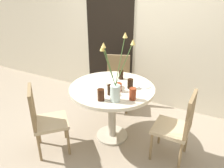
{
  "coord_description": "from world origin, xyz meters",
  "views": [
    {
      "loc": [
        1.16,
        -2.2,
        1.95
      ],
      "look_at": [
        0.0,
        0.0,
        0.8
      ],
      "focal_mm": 35.0,
      "sensor_mm": 36.0,
      "label": 1
    }
  ],
  "objects_px": {
    "birthday_cake": "(111,84)",
    "flower_vase": "(115,84)",
    "drink_glass_0": "(121,75)",
    "chair_left_flank": "(179,124)",
    "drink_glass_1": "(110,90)",
    "chair_far_back": "(43,117)",
    "drink_glass_4": "(119,87)",
    "side_plate": "(144,86)",
    "drink_glass_3": "(101,95)",
    "chair_near_front": "(118,79)",
    "drink_glass_5": "(130,84)",
    "drink_glass_2": "(133,94)"
  },
  "relations": [
    {
      "from": "side_plate",
      "to": "drink_glass_4",
      "type": "height_order",
      "value": "drink_glass_4"
    },
    {
      "from": "side_plate",
      "to": "drink_glass_3",
      "type": "distance_m",
      "value": 0.65
    },
    {
      "from": "drink_glass_0",
      "to": "drink_glass_5",
      "type": "bearing_deg",
      "value": -42.68
    },
    {
      "from": "drink_glass_3",
      "to": "drink_glass_5",
      "type": "distance_m",
      "value": 0.47
    },
    {
      "from": "flower_vase",
      "to": "drink_glass_4",
      "type": "height_order",
      "value": "flower_vase"
    },
    {
      "from": "drink_glass_5",
      "to": "flower_vase",
      "type": "bearing_deg",
      "value": -91.93
    },
    {
      "from": "side_plate",
      "to": "drink_glass_5",
      "type": "relative_size",
      "value": 1.5
    },
    {
      "from": "chair_left_flank",
      "to": "drink_glass_3",
      "type": "distance_m",
      "value": 0.95
    },
    {
      "from": "drink_glass_4",
      "to": "chair_near_front",
      "type": "bearing_deg",
      "value": 116.83
    },
    {
      "from": "chair_near_front",
      "to": "drink_glass_5",
      "type": "relative_size",
      "value": 7.29
    },
    {
      "from": "chair_left_flank",
      "to": "birthday_cake",
      "type": "height_order",
      "value": "birthday_cake"
    },
    {
      "from": "drink_glass_1",
      "to": "drink_glass_4",
      "type": "xyz_separation_m",
      "value": [
        0.05,
        0.12,
        -0.01
      ]
    },
    {
      "from": "drink_glass_1",
      "to": "drink_glass_3",
      "type": "distance_m",
      "value": 0.17
    },
    {
      "from": "birthday_cake",
      "to": "flower_vase",
      "type": "relative_size",
      "value": 0.26
    },
    {
      "from": "drink_glass_3",
      "to": "drink_glass_4",
      "type": "xyz_separation_m",
      "value": [
        0.08,
        0.29,
        -0.01
      ]
    },
    {
      "from": "drink_glass_0",
      "to": "drink_glass_5",
      "type": "distance_m",
      "value": 0.31
    },
    {
      "from": "drink_glass_0",
      "to": "drink_glass_4",
      "type": "xyz_separation_m",
      "value": [
        0.14,
        -0.35,
        -0.01
      ]
    },
    {
      "from": "chair_far_back",
      "to": "flower_vase",
      "type": "distance_m",
      "value": 0.99
    },
    {
      "from": "drink_glass_3",
      "to": "drink_glass_2",
      "type": "bearing_deg",
      "value": 30.36
    },
    {
      "from": "drink_glass_4",
      "to": "chair_left_flank",
      "type": "bearing_deg",
      "value": 4.3
    },
    {
      "from": "drink_glass_2",
      "to": "drink_glass_5",
      "type": "distance_m",
      "value": 0.29
    },
    {
      "from": "drink_glass_4",
      "to": "drink_glass_5",
      "type": "bearing_deg",
      "value": 57.95
    },
    {
      "from": "chair_far_back",
      "to": "drink_glass_3",
      "type": "distance_m",
      "value": 0.78
    },
    {
      "from": "drink_glass_0",
      "to": "drink_glass_2",
      "type": "distance_m",
      "value": 0.59
    },
    {
      "from": "side_plate",
      "to": "drink_glass_0",
      "type": "relative_size",
      "value": 1.56
    },
    {
      "from": "drink_glass_3",
      "to": "flower_vase",
      "type": "bearing_deg",
      "value": 17.58
    },
    {
      "from": "drink_glass_3",
      "to": "drink_glass_5",
      "type": "bearing_deg",
      "value": 69.31
    },
    {
      "from": "chair_far_back",
      "to": "drink_glass_0",
      "type": "distance_m",
      "value": 1.14
    },
    {
      "from": "side_plate",
      "to": "drink_glass_4",
      "type": "bearing_deg",
      "value": -127.86
    },
    {
      "from": "chair_left_flank",
      "to": "drink_glass_2",
      "type": "xyz_separation_m",
      "value": [
        -0.51,
        -0.17,
        0.34
      ]
    },
    {
      "from": "chair_far_back",
      "to": "drink_glass_3",
      "type": "relative_size",
      "value": 6.67
    },
    {
      "from": "birthday_cake",
      "to": "drink_glass_5",
      "type": "xyz_separation_m",
      "value": [
        0.22,
        0.09,
        0.01
      ]
    },
    {
      "from": "birthday_cake",
      "to": "drink_glass_0",
      "type": "xyz_separation_m",
      "value": [
        -0.0,
        0.3,
        0.01
      ]
    },
    {
      "from": "side_plate",
      "to": "chair_near_front",
      "type": "bearing_deg",
      "value": 137.86
    },
    {
      "from": "chair_near_front",
      "to": "drink_glass_2",
      "type": "xyz_separation_m",
      "value": [
        0.67,
        -0.99,
        0.34
      ]
    },
    {
      "from": "side_plate",
      "to": "chair_far_back",
      "type": "bearing_deg",
      "value": -138.38
    },
    {
      "from": "flower_vase",
      "to": "drink_glass_5",
      "type": "distance_m",
      "value": 0.42
    },
    {
      "from": "drink_glass_1",
      "to": "drink_glass_0",
      "type": "bearing_deg",
      "value": 100.4
    },
    {
      "from": "drink_glass_1",
      "to": "drink_glass_4",
      "type": "relative_size",
      "value": 1.11
    },
    {
      "from": "chair_far_back",
      "to": "drink_glass_4",
      "type": "relative_size",
      "value": 8.39
    },
    {
      "from": "drink_glass_3",
      "to": "side_plate",
      "type": "bearing_deg",
      "value": 62.94
    },
    {
      "from": "drink_glass_5",
      "to": "birthday_cake",
      "type": "bearing_deg",
      "value": -158.28
    },
    {
      "from": "chair_far_back",
      "to": "drink_glass_0",
      "type": "bearing_deg",
      "value": -79.32
    },
    {
      "from": "drink_glass_0",
      "to": "drink_glass_2",
      "type": "xyz_separation_m",
      "value": [
        0.37,
        -0.47,
        0.01
      ]
    },
    {
      "from": "side_plate",
      "to": "drink_glass_0",
      "type": "xyz_separation_m",
      "value": [
        -0.35,
        0.07,
        0.05
      ]
    },
    {
      "from": "chair_left_flank",
      "to": "drink_glass_1",
      "type": "relative_size",
      "value": 7.53
    },
    {
      "from": "drink_glass_2",
      "to": "side_plate",
      "type": "bearing_deg",
      "value": 91.7
    },
    {
      "from": "chair_near_front",
      "to": "flower_vase",
      "type": "distance_m",
      "value": 1.33
    },
    {
      "from": "chair_far_back",
      "to": "flower_vase",
      "type": "height_order",
      "value": "flower_vase"
    },
    {
      "from": "chair_left_flank",
      "to": "flower_vase",
      "type": "xyz_separation_m",
      "value": [
        -0.67,
        -0.3,
        0.49
      ]
    }
  ]
}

